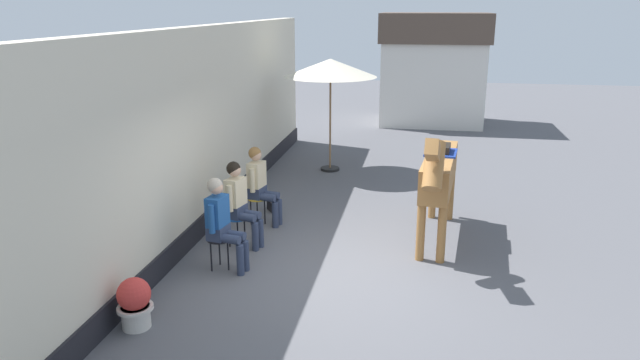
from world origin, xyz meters
The scene contains 10 objects.
ground_plane centered at (0.00, 3.00, 0.00)m, with size 40.00×40.00×0.00m, color #56565B.
pub_facade_wall centered at (-2.55, 1.50, 1.54)m, with size 0.34×14.00×3.40m.
distant_cottage centered at (1.40, 11.87, 1.80)m, with size 3.40×2.60×3.50m.
seated_visitor_near centered at (-1.60, -0.10, 0.78)m, with size 0.61×0.48×1.39m.
seated_visitor_middle centered at (-1.62, 0.81, 0.78)m, with size 0.61×0.48×1.39m.
seated_visitor_far centered at (-1.57, 1.82, 0.78)m, with size 0.61×0.48×1.39m.
saddled_horse_center centered at (1.46, 1.57, 1.16)m, with size 0.65×2.99×2.06m.
flower_planter_near centered at (-2.10, -1.84, 0.33)m, with size 0.43×0.43×0.64m.
cafe_parasol centered at (-0.93, 5.54, 2.36)m, with size 2.10×2.10×2.58m.
satchel_bag centered at (-1.55, 2.52, 0.10)m, with size 0.28×0.12×0.20m, color black.
Camera 1 is at (1.17, -7.63, 3.72)m, focal length 33.00 mm.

